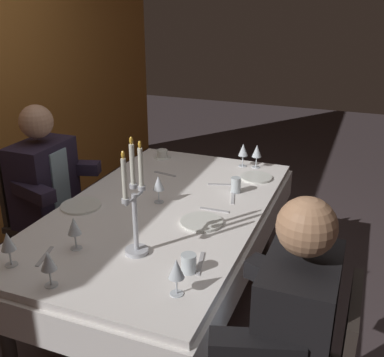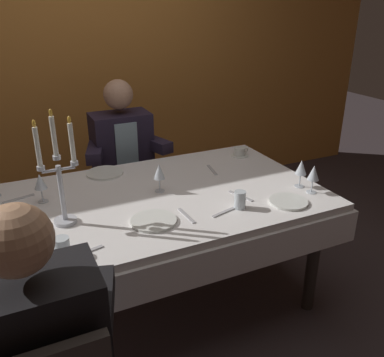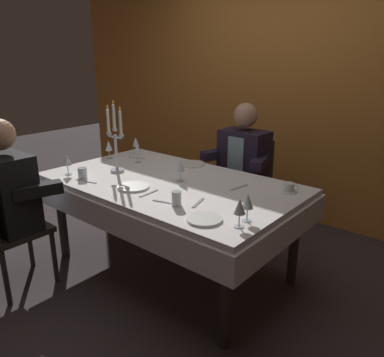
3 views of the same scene
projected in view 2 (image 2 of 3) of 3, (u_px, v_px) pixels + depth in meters
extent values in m
plane|color=#3C3234|center=(156.00, 303.00, 2.58)|extent=(12.00, 12.00, 0.00)
cube|color=#C87B33|center=(80.00, 52.00, 3.43)|extent=(6.00, 0.12, 2.70)
cube|color=white|center=(152.00, 200.00, 2.30)|extent=(1.90, 1.10, 0.04)
cube|color=white|center=(152.00, 217.00, 2.34)|extent=(1.94, 1.14, 0.18)
cylinder|color=#2D2722|center=(7.00, 354.00, 1.76)|extent=(0.07, 0.07, 0.70)
cylinder|color=#2D2722|center=(313.00, 259.00, 2.41)|extent=(0.07, 0.07, 0.70)
cylinder|color=#2D2722|center=(237.00, 200.00, 3.12)|extent=(0.07, 0.07, 0.70)
cylinder|color=silver|center=(66.00, 221.00, 2.01)|extent=(0.11, 0.11, 0.02)
cylinder|color=silver|center=(62.00, 193.00, 1.95)|extent=(0.02, 0.02, 0.28)
cylinder|color=silver|center=(57.00, 157.00, 1.88)|extent=(0.04, 0.04, 0.02)
cylinder|color=white|center=(54.00, 136.00, 1.84)|extent=(0.02, 0.02, 0.18)
ellipsoid|color=yellow|center=(51.00, 113.00, 1.80)|extent=(0.02, 0.02, 0.03)
cylinder|color=silver|center=(67.00, 168.00, 1.92)|extent=(0.07, 0.01, 0.01)
cylinder|color=silver|center=(74.00, 163.00, 1.93)|extent=(0.04, 0.04, 0.02)
cylinder|color=white|center=(72.00, 143.00, 1.89)|extent=(0.02, 0.02, 0.18)
ellipsoid|color=yellow|center=(69.00, 120.00, 1.85)|extent=(0.02, 0.02, 0.03)
cylinder|color=silver|center=(50.00, 171.00, 1.89)|extent=(0.07, 0.01, 0.01)
cylinder|color=silver|center=(41.00, 168.00, 1.87)|extent=(0.04, 0.04, 0.02)
cylinder|color=white|center=(38.00, 147.00, 1.83)|extent=(0.02, 0.02, 0.18)
ellipsoid|color=yellow|center=(34.00, 124.00, 1.79)|extent=(0.02, 0.02, 0.03)
cylinder|color=white|center=(154.00, 221.00, 2.02)|extent=(0.23, 0.23, 0.01)
cylinder|color=white|center=(288.00, 202.00, 2.21)|extent=(0.21, 0.21, 0.01)
cylinder|color=white|center=(105.00, 173.00, 2.58)|extent=(0.23, 0.23, 0.01)
cylinder|color=silver|center=(21.00, 267.00, 1.68)|extent=(0.06, 0.06, 0.00)
cylinder|color=silver|center=(20.00, 259.00, 1.66)|extent=(0.01, 0.01, 0.07)
cone|color=silver|center=(16.00, 242.00, 1.63)|extent=(0.07, 0.07, 0.08)
cylinder|color=#E0D172|center=(17.00, 247.00, 1.64)|extent=(0.04, 0.04, 0.03)
cylinder|color=silver|center=(299.00, 186.00, 2.41)|extent=(0.06, 0.06, 0.00)
cylinder|color=silver|center=(300.00, 180.00, 2.40)|extent=(0.01, 0.01, 0.07)
cone|color=silver|center=(301.00, 167.00, 2.36)|extent=(0.07, 0.07, 0.08)
cylinder|color=maroon|center=(301.00, 171.00, 2.37)|extent=(0.04, 0.04, 0.03)
cylinder|color=silver|center=(160.00, 191.00, 2.35)|extent=(0.06, 0.06, 0.00)
cylinder|color=silver|center=(160.00, 184.00, 2.34)|extent=(0.01, 0.01, 0.07)
cone|color=silver|center=(159.00, 171.00, 2.30)|extent=(0.07, 0.07, 0.08)
cylinder|color=#E0D172|center=(159.00, 175.00, 2.31)|extent=(0.04, 0.04, 0.03)
cylinder|color=silver|center=(311.00, 192.00, 2.34)|extent=(0.06, 0.06, 0.00)
cylinder|color=silver|center=(312.00, 186.00, 2.32)|extent=(0.01, 0.01, 0.07)
cone|color=silver|center=(314.00, 173.00, 2.29)|extent=(0.07, 0.07, 0.08)
cylinder|color=silver|center=(43.00, 201.00, 2.23)|extent=(0.06, 0.06, 0.00)
cylinder|color=silver|center=(42.00, 195.00, 2.21)|extent=(0.01, 0.01, 0.07)
cone|color=silver|center=(40.00, 181.00, 2.18)|extent=(0.07, 0.07, 0.08)
cylinder|color=#E0D172|center=(41.00, 185.00, 2.19)|extent=(0.04, 0.04, 0.03)
cylinder|color=silver|center=(240.00, 200.00, 2.14)|extent=(0.06, 0.06, 0.09)
cylinder|color=silver|center=(62.00, 247.00, 1.74)|extent=(0.07, 0.07, 0.08)
cylinder|color=white|center=(239.00, 155.00, 2.89)|extent=(0.12, 0.12, 0.01)
cylinder|color=white|center=(240.00, 151.00, 2.88)|extent=(0.08, 0.08, 0.05)
torus|color=white|center=(246.00, 150.00, 2.90)|extent=(0.04, 0.01, 0.04)
cube|color=#B7B7BC|center=(83.00, 253.00, 1.76)|extent=(0.19, 0.06, 0.01)
cube|color=#B7B7BC|center=(241.00, 196.00, 2.29)|extent=(0.07, 0.17, 0.01)
cube|color=#B7B7BC|center=(212.00, 170.00, 2.64)|extent=(0.05, 0.17, 0.01)
cube|color=#B7B7BC|center=(19.00, 199.00, 2.26)|extent=(0.17, 0.06, 0.01)
cube|color=#B7B7BC|center=(225.00, 212.00, 2.11)|extent=(0.17, 0.06, 0.01)
cube|color=#B7B7BC|center=(186.00, 216.00, 2.08)|extent=(0.02, 0.17, 0.01)
cube|color=black|center=(38.00, 352.00, 1.29)|extent=(0.42, 0.26, 0.54)
cube|color=silver|center=(32.00, 317.00, 1.39)|extent=(0.16, 0.01, 0.40)
sphere|color=tan|center=(16.00, 240.00, 1.13)|extent=(0.21, 0.21, 0.21)
cube|color=black|center=(99.00, 302.00, 1.44)|extent=(0.19, 0.34, 0.08)
cylinder|color=#2D2722|center=(110.00, 226.00, 3.04)|extent=(0.04, 0.04, 0.42)
cylinder|color=#2D2722|center=(156.00, 216.00, 3.18)|extent=(0.04, 0.04, 0.42)
cylinder|color=#2D2722|center=(98.00, 206.00, 3.34)|extent=(0.04, 0.04, 0.42)
cylinder|color=#2D2722|center=(141.00, 198.00, 3.48)|extent=(0.04, 0.04, 0.42)
cube|color=#2D2722|center=(125.00, 185.00, 3.17)|extent=(0.42, 0.42, 0.04)
cube|color=#2D2722|center=(116.00, 148.00, 3.24)|extent=(0.38, 0.04, 0.44)
cube|color=#221B2C|center=(122.00, 149.00, 3.06)|extent=(0.42, 0.26, 0.54)
cube|color=#86A0AF|center=(127.00, 151.00, 2.93)|extent=(0.16, 0.01, 0.40)
sphere|color=tan|center=(118.00, 94.00, 2.90)|extent=(0.21, 0.21, 0.21)
cube|color=#221B2C|center=(95.00, 152.00, 2.87)|extent=(0.19, 0.34, 0.08)
cube|color=#221B2C|center=(154.00, 144.00, 3.04)|extent=(0.19, 0.34, 0.08)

